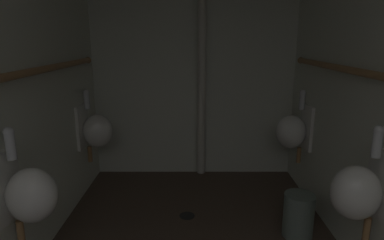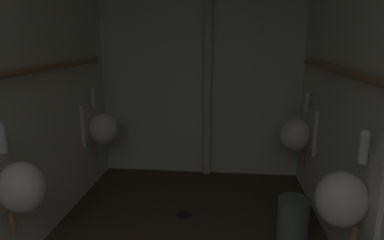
# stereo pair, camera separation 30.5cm
# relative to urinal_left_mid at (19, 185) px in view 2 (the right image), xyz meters

# --- Properties ---
(wall_back) EXTENTS (2.41, 0.06, 2.49)m
(wall_back) POSITION_rel_urinal_left_mid_xyz_m (1.00, 1.99, 0.56)
(wall_back) COLOR silver
(wall_back) RESTS_ON ground
(urinal_left_mid) EXTENTS (0.32, 0.30, 0.76)m
(urinal_left_mid) POSITION_rel_urinal_left_mid_xyz_m (0.00, 0.00, 0.00)
(urinal_left_mid) COLOR silver
(urinal_left_far) EXTENTS (0.32, 0.30, 0.76)m
(urinal_left_far) POSITION_rel_urinal_left_mid_xyz_m (0.00, 1.43, 0.00)
(urinal_left_far) COLOR silver
(urinal_right_mid) EXTENTS (0.32, 0.30, 0.76)m
(urinal_right_mid) POSITION_rel_urinal_left_mid_xyz_m (2.00, 0.04, 0.00)
(urinal_right_mid) COLOR silver
(urinal_right_far) EXTENTS (0.32, 0.30, 0.76)m
(urinal_right_far) POSITION_rel_urinal_left_mid_xyz_m (2.00, 1.40, 0.00)
(urinal_right_far) COLOR silver
(supply_pipe_right) EXTENTS (0.06, 3.24, 0.06)m
(supply_pipe_right) POSITION_rel_urinal_left_mid_xyz_m (2.09, 0.01, 0.69)
(supply_pipe_right) COLOR #9E7042
(standpipe_back_wall) EXTENTS (0.09, 0.09, 2.44)m
(standpipe_back_wall) POSITION_rel_urinal_left_mid_xyz_m (1.09, 1.88, 0.56)
(standpipe_back_wall) COLOR beige
(standpipe_back_wall) RESTS_ON ground
(floor_drain) EXTENTS (0.14, 0.14, 0.01)m
(floor_drain) POSITION_rel_urinal_left_mid_xyz_m (0.93, 0.92, -0.67)
(floor_drain) COLOR black
(floor_drain) RESTS_ON ground
(waste_bin) EXTENTS (0.24, 0.24, 0.36)m
(waste_bin) POSITION_rel_urinal_left_mid_xyz_m (1.85, 0.62, -0.50)
(waste_bin) COLOR slate
(waste_bin) RESTS_ON ground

